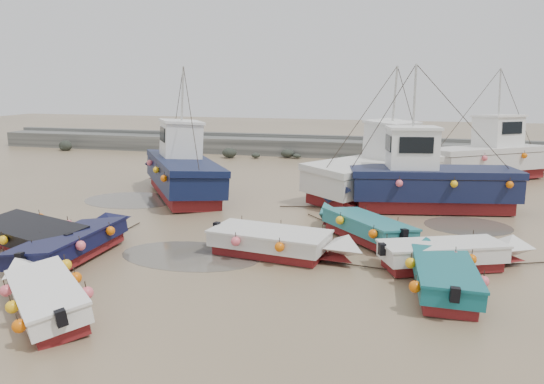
{
  "coord_description": "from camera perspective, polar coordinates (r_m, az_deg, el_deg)",
  "views": [
    {
      "loc": [
        4.08,
        -16.91,
        5.59
      ],
      "look_at": [
        -1.19,
        2.17,
        1.4
      ],
      "focal_mm": 35.0,
      "sensor_mm": 36.0,
      "label": 1
    }
  ],
  "objects": [
    {
      "name": "puddle_d",
      "position": [
        27.54,
        9.93,
        0.07
      ],
      "size": [
        5.78,
        5.78,
        0.01
      ],
      "primitive_type": "cylinder",
      "color": "#504B41",
      "rests_on": "ground"
    },
    {
      "name": "dinghy_3",
      "position": [
        16.91,
        18.98,
        -6.06
      ],
      "size": [
        5.7,
        3.06,
        1.43
      ],
      "rotation": [
        0.0,
        0.0,
        -1.16
      ],
      "color": "maroon",
      "rests_on": "ground"
    },
    {
      "name": "dinghy_1",
      "position": [
        18.3,
        -20.16,
        -4.82
      ],
      "size": [
        2.35,
        6.56,
        1.43
      ],
      "rotation": [
        0.0,
        0.0,
        0.01
      ],
      "color": "maroon",
      "rests_on": "ground"
    },
    {
      "name": "cabin_boat_2",
      "position": [
        23.87,
        15.45,
        1.25
      ],
      "size": [
        10.25,
        4.14,
        6.22
      ],
      "rotation": [
        0.0,
        0.0,
        1.77
      ],
      "color": "maroon",
      "rests_on": "ground"
    },
    {
      "name": "ground",
      "position": [
        18.27,
        1.8,
        -5.87
      ],
      "size": [
        120.0,
        120.0,
        0.0
      ],
      "primitive_type": "plane",
      "color": "#91795C",
      "rests_on": "ground"
    },
    {
      "name": "dinghy_4",
      "position": [
        20.01,
        -24.96,
        -3.81
      ],
      "size": [
        6.44,
        3.21,
        1.43
      ],
      "rotation": [
        0.0,
        0.0,
        1.25
      ],
      "color": "maroon",
      "rests_on": "ground"
    },
    {
      "name": "cabin_boat_1",
      "position": [
        26.54,
        11.78,
        2.42
      ],
      "size": [
        7.1,
        9.98,
        6.22
      ],
      "rotation": [
        0.0,
        0.0,
        -0.57
      ],
      "color": "maroon",
      "rests_on": "ground"
    },
    {
      "name": "cabin_boat_3",
      "position": [
        33.04,
        22.7,
        3.63
      ],
      "size": [
        9.13,
        7.32,
        6.22
      ],
      "rotation": [
        0.0,
        0.0,
        -0.93
      ],
      "color": "maroon",
      "rests_on": "ground"
    },
    {
      "name": "dinghy_5",
      "position": [
        17.1,
        0.89,
        -5.2
      ],
      "size": [
        6.12,
        2.53,
        1.43
      ],
      "rotation": [
        0.0,
        0.0,
        -1.7
      ],
      "color": "maroon",
      "rests_on": "ground"
    },
    {
      "name": "dinghy_2",
      "position": [
        15.17,
        17.86,
        -8.03
      ],
      "size": [
        2.09,
        5.62,
        1.43
      ],
      "rotation": [
        0.0,
        0.0,
        0.08
      ],
      "color": "maroon",
      "rests_on": "ground"
    },
    {
      "name": "puddle_b",
      "position": [
        22.11,
        20.32,
        -3.45
      ],
      "size": [
        3.33,
        3.33,
        0.01
      ],
      "primitive_type": "cylinder",
      "color": "#504B41",
      "rests_on": "ground"
    },
    {
      "name": "puddle_c",
      "position": [
        26.03,
        -14.92,
        -0.85
      ],
      "size": [
        4.53,
        4.53,
        0.01
      ],
      "primitive_type": "cylinder",
      "color": "#504B41",
      "rests_on": "ground"
    },
    {
      "name": "person",
      "position": [
        25.88,
        -6.23,
        -0.59
      ],
      "size": [
        0.62,
        0.41,
        1.68
      ],
      "primitive_type": "imported",
      "rotation": [
        0.0,
        0.0,
        3.15
      ],
      "color": "#191B39",
      "rests_on": "ground"
    },
    {
      "name": "cabin_boat_0",
      "position": [
        26.56,
        -9.91,
        2.53
      ],
      "size": [
        7.19,
        9.32,
        6.22
      ],
      "rotation": [
        0.0,
        0.0,
        0.62
      ],
      "color": "maroon",
      "rests_on": "ground"
    },
    {
      "name": "dinghy_6",
      "position": [
        19.33,
        9.52,
        -3.34
      ],
      "size": [
        4.56,
        4.87,
        1.43
      ],
      "rotation": [
        0.0,
        0.0,
        0.74
      ],
      "color": "maroon",
      "rests_on": "ground"
    },
    {
      "name": "seawall",
      "position": [
        39.42,
        9.49,
        4.56
      ],
      "size": [
        60.0,
        4.92,
        1.5
      ],
      "color": "slate",
      "rests_on": "ground"
    },
    {
      "name": "puddle_a",
      "position": [
        17.53,
        -8.8,
        -6.77
      ],
      "size": [
        4.68,
        4.68,
        0.01
      ],
      "primitive_type": "cylinder",
      "color": "#504B41",
      "rests_on": "ground"
    },
    {
      "name": "dinghy_0",
      "position": [
        14.32,
        -23.08,
        -9.65
      ],
      "size": [
        4.8,
        4.42,
        1.43
      ],
      "rotation": [
        0.0,
        0.0,
        0.84
      ],
      "color": "maroon",
      "rests_on": "ground"
    }
  ]
}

